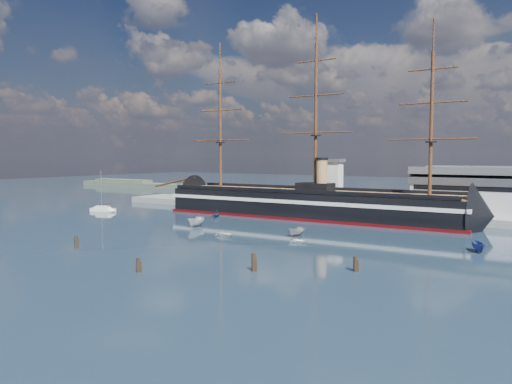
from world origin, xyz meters
The scene contains 16 objects.
ground centered at (0.00, 40.00, 0.00)m, with size 600.00×600.00×0.00m, color #1E3247.
quay centered at (10.00, 76.00, 0.00)m, with size 180.00×18.00×2.00m, color slate.
quay_tower centered at (3.00, 73.00, 9.75)m, with size 5.00×5.00×15.00m.
shoreline centered at (-139.23, 135.00, 1.45)m, with size 120.00×10.00×4.00m.
warship centered at (-0.94, 60.00, 4.04)m, with size 113.01×17.68×53.94m.
sailboat centered at (-62.30, 38.17, 0.85)m, with size 8.71×4.43×13.38m.
motorboat_a centered at (-14.83, 27.97, 0.00)m, with size 7.69×2.82×3.07m, color silver.
motorboat_b centered at (0.25, 20.19, 0.00)m, with size 3.03×1.21×1.41m, color silver.
motorboat_c centered at (13.68, 28.79, 0.00)m, with size 6.18×2.26×2.47m, color gray.
motorboat_d centered at (-22.61, 46.45, 0.00)m, with size 6.26×2.71×2.29m, color navy.
motorboat_e centered at (18.08, 21.99, 0.00)m, with size 2.60×1.04×1.21m, color white.
motorboat_f centered at (51.09, 31.32, 0.00)m, with size 6.11×2.24×2.44m, color #324086.
piling_near_left centered at (-16.06, -7.14, 0.00)m, with size 0.64×0.64×3.04m, color black.
piling_near_mid centered at (9.32, -14.89, 0.00)m, with size 0.64×0.64×2.96m, color black.
piling_near_right centered at (24.02, -4.59, 0.00)m, with size 0.64×0.64×3.55m, color black.
piling_far_right centered at (37.50, 3.92, 0.00)m, with size 0.64×0.64×3.11m, color black.
Camera 1 is at (66.37, -68.99, 18.14)m, focal length 35.00 mm.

